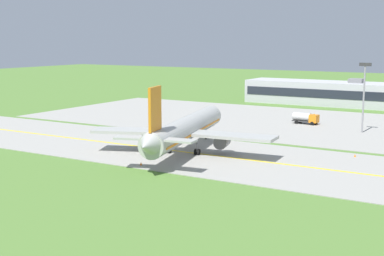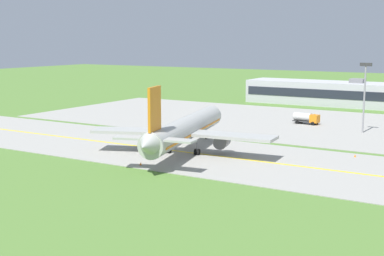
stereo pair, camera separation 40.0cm
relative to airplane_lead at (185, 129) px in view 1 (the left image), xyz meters
The scene contains 10 objects.
ground_plane 4.16m from the airplane_lead, 169.22° to the left, with size 500.00×500.00×0.00m, color #517A33.
taxiway_strip 4.11m from the airplane_lead, 169.22° to the left, with size 240.00×28.00×0.10m, color #9E9B93.
apron_pad 43.35m from the airplane_lead, 77.30° to the left, with size 140.00×52.00×0.10m, color #9E9B93.
taxiway_centreline 4.06m from the airplane_lead, 169.22° to the left, with size 220.00×0.60×0.01m, color yellow.
airplane_lead is the anchor object (origin of this frame).
service_truck_fuel 42.30m from the airplane_lead, 80.28° to the left, with size 6.18×2.82×2.65m.
terminal_building 82.28m from the airplane_lead, 90.86° to the left, with size 46.90×12.97×8.15m.
apron_light_mast 42.51m from the airplane_lead, 59.68° to the left, with size 2.40×0.50×14.70m.
traffic_cone_near_edge 28.89m from the airplane_lead, 23.12° to the left, with size 0.44×0.44×0.60m, color orange.
traffic_cone_mid_edge 12.63m from the airplane_lead, 93.40° to the right, with size 0.44×0.44×0.60m, color orange.
Camera 1 is at (49.21, -79.22, 19.48)m, focal length 51.09 mm.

